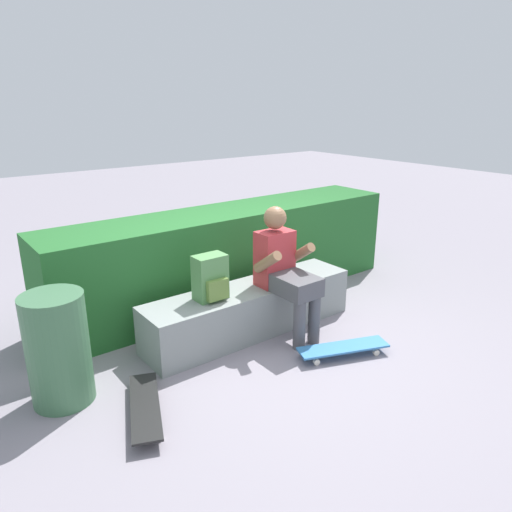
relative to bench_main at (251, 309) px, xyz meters
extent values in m
plane|color=gray|center=(0.00, -0.33, -0.23)|extent=(24.00, 24.00, 0.00)
cube|color=gray|center=(0.00, 0.00, 0.00)|extent=(2.13, 0.49, 0.45)
cube|color=#B73338|center=(0.23, -0.07, 0.49)|extent=(0.34, 0.22, 0.52)
sphere|color=#8C6647|center=(0.23, -0.07, 0.87)|extent=(0.21, 0.21, 0.21)
cube|color=#4C4C51|center=(0.23, -0.38, 0.31)|extent=(0.32, 0.40, 0.17)
cylinder|color=#4C4C51|center=(0.14, -0.53, 0.00)|extent=(0.11, 0.11, 0.45)
cylinder|color=#4C4C51|center=(0.32, -0.53, 0.00)|extent=(0.11, 0.11, 0.45)
cylinder|color=#8C6647|center=(0.03, -0.21, 0.53)|extent=(0.09, 0.33, 0.27)
cylinder|color=#8C6647|center=(0.43, -0.21, 0.53)|extent=(0.09, 0.33, 0.27)
cube|color=teal|center=(0.35, -0.86, -0.14)|extent=(0.82, 0.47, 0.02)
cylinder|color=silver|center=(0.64, -0.90, -0.20)|extent=(0.06, 0.05, 0.05)
cylinder|color=silver|center=(0.59, -1.04, -0.20)|extent=(0.06, 0.05, 0.05)
cylinder|color=silver|center=(0.12, -0.69, -0.20)|extent=(0.06, 0.05, 0.05)
cylinder|color=silver|center=(0.06, -0.83, -0.20)|extent=(0.06, 0.05, 0.05)
cube|color=black|center=(-1.37, -0.58, -0.14)|extent=(0.49, 0.82, 0.02)
cylinder|color=silver|center=(-1.33, -0.29, -0.20)|extent=(0.05, 0.06, 0.05)
cylinder|color=silver|center=(-1.19, -0.35, -0.20)|extent=(0.05, 0.06, 0.05)
cylinder|color=silver|center=(-1.54, -0.81, -0.20)|extent=(0.05, 0.06, 0.05)
cylinder|color=silver|center=(-1.40, -0.87, -0.20)|extent=(0.05, 0.06, 0.05)
cube|color=#51894C|center=(-0.44, 0.00, 0.43)|extent=(0.28, 0.18, 0.40)
cube|color=olive|center=(-0.44, -0.11, 0.35)|extent=(0.20, 0.05, 0.18)
cube|color=#236129|center=(0.33, 0.81, 0.27)|extent=(4.04, 0.76, 1.00)
cylinder|color=#3D6B47|center=(-1.76, -0.04, 0.19)|extent=(0.44, 0.44, 0.84)
camera|label=1|loc=(-2.48, -3.31, 1.90)|focal=33.48mm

